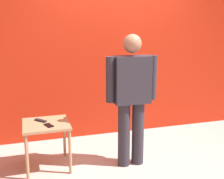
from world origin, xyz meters
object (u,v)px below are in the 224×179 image
Objects in this scene: cell_phone at (49,125)px; tv_remote at (41,121)px; standing_person at (132,94)px; side_table at (46,130)px.

tv_remote is at bearing 92.60° from cell_phone.
cell_phone is at bearing -107.23° from tv_remote.
standing_person is 1.04m from cell_phone.
tv_remote is (-0.08, 0.19, 0.01)m from cell_phone.
tv_remote reaches higher than cell_phone.
standing_person is at bearing -12.09° from side_table.
standing_person is 1.11m from side_table.
tv_remote is at bearing 164.29° from standing_person.
standing_person is 9.52× the size of tv_remote.
tv_remote is (-0.06, 0.08, 0.09)m from side_table.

